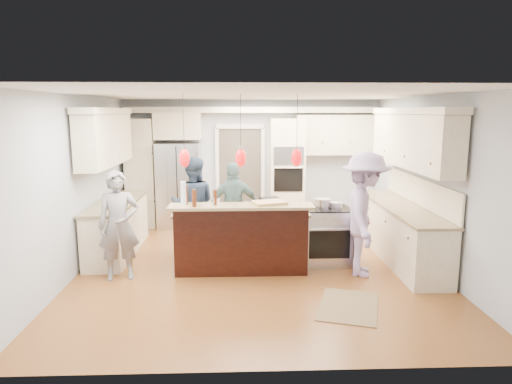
% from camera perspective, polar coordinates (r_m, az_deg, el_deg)
% --- Properties ---
extents(ground_plane, '(6.00, 6.00, 0.00)m').
position_cam_1_polar(ground_plane, '(7.42, 0.10, -9.26)').
color(ground_plane, '#9C662A').
rests_on(ground_plane, ground).
extents(room_shell, '(5.54, 6.04, 2.72)m').
position_cam_1_polar(room_shell, '(7.03, 0.11, 4.87)').
color(room_shell, '#B2BCC6').
rests_on(room_shell, ground).
extents(refrigerator, '(0.90, 0.70, 1.80)m').
position_cam_1_polar(refrigerator, '(9.84, -9.57, 0.85)').
color(refrigerator, '#B7B7BC').
rests_on(refrigerator, ground).
extents(oven_column, '(0.72, 0.69, 2.30)m').
position_cam_1_polar(oven_column, '(9.80, 3.87, 2.41)').
color(oven_column, '#F7EBC8').
rests_on(oven_column, ground).
extents(back_upper_cabinets, '(5.30, 0.61, 2.54)m').
position_cam_1_polar(back_upper_cabinets, '(9.80, -4.92, 5.45)').
color(back_upper_cabinets, '#F7EBC8').
rests_on(back_upper_cabinets, ground).
extents(right_counter_run, '(0.64, 3.10, 2.51)m').
position_cam_1_polar(right_counter_run, '(7.91, 18.00, -0.62)').
color(right_counter_run, '#F7EBC8').
rests_on(right_counter_run, ground).
extents(left_cabinets, '(0.64, 2.30, 2.51)m').
position_cam_1_polar(left_cabinets, '(8.21, -17.44, -0.21)').
color(left_cabinets, '#F7EBC8').
rests_on(left_cabinets, ground).
extents(kitchen_island, '(2.10, 1.46, 1.12)m').
position_cam_1_polar(kitchen_island, '(7.34, -1.86, -5.51)').
color(kitchen_island, black).
rests_on(kitchen_island, ground).
extents(island_range, '(0.82, 0.71, 0.92)m').
position_cam_1_polar(island_range, '(7.56, 8.93, -5.39)').
color(island_range, '#B7B7BC').
rests_on(island_range, ground).
extents(pendant_lights, '(1.75, 0.15, 1.03)m').
position_cam_1_polar(pendant_lights, '(6.52, -1.92, 4.32)').
color(pendant_lights, black).
rests_on(pendant_lights, ground).
extents(person_bar_end, '(0.66, 0.51, 1.62)m').
position_cam_1_polar(person_bar_end, '(6.97, -16.78, -4.03)').
color(person_bar_end, slate).
rests_on(person_bar_end, ground).
extents(person_far_left, '(0.81, 0.63, 1.66)m').
position_cam_1_polar(person_far_left, '(8.20, -7.88, -1.44)').
color(person_far_left, '#2C3D57').
rests_on(person_far_left, ground).
extents(person_far_right, '(0.97, 0.50, 1.58)m').
position_cam_1_polar(person_far_right, '(8.02, -2.77, -1.91)').
color(person_far_right, slate).
rests_on(person_far_right, ground).
extents(person_range_side, '(0.98, 1.35, 1.88)m').
position_cam_1_polar(person_range_side, '(7.00, 13.46, -2.72)').
color(person_range_side, '#A791C3').
rests_on(person_range_side, ground).
extents(floor_rug, '(1.00, 1.21, 0.01)m').
position_cam_1_polar(floor_rug, '(6.11, 11.49, -13.80)').
color(floor_rug, olive).
rests_on(floor_rug, ground).
extents(water_bottle, '(0.09, 0.09, 0.34)m').
position_cam_1_polar(water_bottle, '(6.66, -9.07, -0.14)').
color(water_bottle, silver).
rests_on(water_bottle, kitchen_island).
extents(beer_bottle_a, '(0.07, 0.07, 0.27)m').
position_cam_1_polar(beer_bottle_a, '(6.71, -8.81, -0.35)').
color(beer_bottle_a, '#471E0C').
rests_on(beer_bottle_a, kitchen_island).
extents(beer_bottle_b, '(0.08, 0.08, 0.25)m').
position_cam_1_polar(beer_bottle_b, '(6.49, -7.74, -0.77)').
color(beer_bottle_b, '#471E0C').
rests_on(beer_bottle_b, kitchen_island).
extents(beer_bottle_c, '(0.07, 0.07, 0.22)m').
position_cam_1_polar(beer_bottle_c, '(6.59, -5.15, -0.70)').
color(beer_bottle_c, '#471E0C').
rests_on(beer_bottle_c, kitchen_island).
extents(drink_can, '(0.07, 0.07, 0.11)m').
position_cam_1_polar(drink_can, '(6.60, -5.27, -1.16)').
color(drink_can, '#B7B7BC').
rests_on(drink_can, kitchen_island).
extents(cutting_board, '(0.53, 0.45, 0.04)m').
position_cam_1_polar(cutting_board, '(6.68, 1.68, -1.32)').
color(cutting_board, tan).
rests_on(cutting_board, kitchen_island).
extents(pot_large, '(0.26, 0.26, 0.15)m').
position_cam_1_polar(pot_large, '(7.41, 8.33, -1.40)').
color(pot_large, '#B7B7BC').
rests_on(pot_large, island_range).
extents(pot_small, '(0.19, 0.19, 0.10)m').
position_cam_1_polar(pot_small, '(7.43, 9.96, -1.63)').
color(pot_small, '#B7B7BC').
rests_on(pot_small, island_range).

